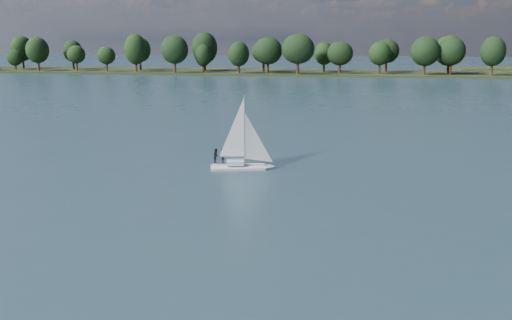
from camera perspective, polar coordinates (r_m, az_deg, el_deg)
The scene contains 4 objects.
ground at distance 113.45m, azimuth 6.70°, elevation 5.27°, with size 700.00×700.00×0.00m, color #233342.
far_shore at distance 224.97m, azimuth 8.47°, elevation 8.53°, with size 660.00×40.00×1.50m, color black.
sailboat at distance 58.43m, azimuth -1.78°, elevation 1.21°, with size 6.24×3.07×7.91m.
treeline at distance 220.75m, azimuth 7.69°, elevation 10.59°, with size 562.68×74.30×18.71m.
Camera 1 is at (6.59, -12.49, 13.17)m, focal length 40.00 mm.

